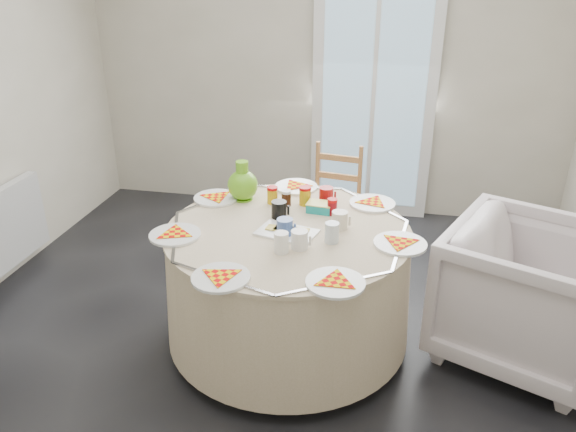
% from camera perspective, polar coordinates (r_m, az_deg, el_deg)
% --- Properties ---
extents(floor, '(4.00, 4.00, 0.00)m').
position_cam_1_polar(floor, '(3.41, -1.45, -12.21)').
color(floor, black).
rests_on(floor, ground).
extents(wall_back, '(4.00, 0.02, 2.60)m').
position_cam_1_polar(wall_back, '(4.76, 3.96, 15.61)').
color(wall_back, '#BCB5A3').
rests_on(wall_back, floor).
extents(glass_door, '(1.00, 0.08, 2.10)m').
position_cam_1_polar(glass_door, '(4.72, 8.71, 12.22)').
color(glass_door, silver).
rests_on(glass_door, floor).
extents(table, '(1.36, 1.36, 0.69)m').
position_cam_1_polar(table, '(3.19, 0.00, -6.94)').
color(table, beige).
rests_on(table, floor).
extents(wooden_chair, '(0.42, 0.41, 0.84)m').
position_cam_1_polar(wooden_chair, '(4.08, 4.50, 1.83)').
color(wooden_chair, '#C2734B').
rests_on(wooden_chair, floor).
extents(armchair, '(1.05, 1.08, 0.86)m').
position_cam_1_polar(armchair, '(3.33, 23.23, -7.41)').
color(armchair, silver).
rests_on(armchair, floor).
extents(place_settings, '(1.81, 1.81, 0.03)m').
position_cam_1_polar(place_settings, '(3.00, -0.00, -0.52)').
color(place_settings, beige).
rests_on(place_settings, table).
extents(jar_cluster, '(0.43, 0.22, 0.12)m').
position_cam_1_polar(jar_cluster, '(3.24, 1.25, 2.37)').
color(jar_cluster, olive).
rests_on(jar_cluster, table).
extents(butter_tub, '(0.15, 0.12, 0.06)m').
position_cam_1_polar(butter_tub, '(3.21, 3.25, 1.49)').
color(butter_tub, teal).
rests_on(butter_tub, table).
extents(green_pitcher, '(0.20, 0.20, 0.24)m').
position_cam_1_polar(green_pitcher, '(3.36, -4.66, 4.04)').
color(green_pitcher, '#5EAB1A').
rests_on(green_pitcher, table).
extents(cheese_platter, '(0.35, 0.27, 0.04)m').
position_cam_1_polar(cheese_platter, '(2.96, -0.14, -0.92)').
color(cheese_platter, white).
rests_on(cheese_platter, table).
extents(mugs_glasses, '(0.77, 0.77, 0.12)m').
position_cam_1_polar(mugs_glasses, '(2.99, 1.95, 0.17)').
color(mugs_glasses, gray).
rests_on(mugs_glasses, table).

